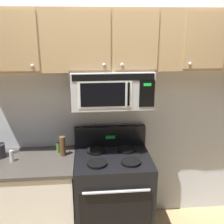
# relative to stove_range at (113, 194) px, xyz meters

# --- Properties ---
(back_wall) EXTENTS (5.20, 0.10, 2.70)m
(back_wall) POSITION_rel_stove_range_xyz_m (0.00, 0.37, 0.88)
(back_wall) COLOR silver
(back_wall) RESTS_ON ground_plane
(stove_range) EXTENTS (0.76, 0.69, 1.12)m
(stove_range) POSITION_rel_stove_range_xyz_m (0.00, 0.00, 0.00)
(stove_range) COLOR black
(stove_range) RESTS_ON ground_plane
(over_range_microwave) EXTENTS (0.76, 0.43, 0.35)m
(over_range_microwave) POSITION_rel_stove_range_xyz_m (-0.00, 0.12, 1.11)
(over_range_microwave) COLOR #B7BABF
(upper_cabinets) EXTENTS (2.50, 0.36, 0.55)m
(upper_cabinets) POSITION_rel_stove_range_xyz_m (-0.00, 0.15, 1.56)
(upper_cabinets) COLOR tan
(counter_segment) EXTENTS (0.93, 0.65, 0.90)m
(counter_segment) POSITION_rel_stove_range_xyz_m (-0.84, 0.01, -0.02)
(counter_segment) COLOR white
(counter_segment) RESTS_ON ground_plane
(salt_shaker) EXTENTS (0.04, 0.04, 0.11)m
(salt_shaker) POSITION_rel_stove_range_xyz_m (-0.97, 0.00, 0.49)
(salt_shaker) COLOR white
(salt_shaker) RESTS_ON counter_segment
(pepper_mill) EXTENTS (0.06, 0.06, 0.20)m
(pepper_mill) POSITION_rel_stove_range_xyz_m (-0.49, 0.08, 0.53)
(pepper_mill) COLOR brown
(pepper_mill) RESTS_ON counter_segment
(spice_jar) EXTENTS (0.04, 0.04, 0.12)m
(spice_jar) POSITION_rel_stove_range_xyz_m (-0.54, 0.16, 0.49)
(spice_jar) COLOR #4C7F33
(spice_jar) RESTS_ON counter_segment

